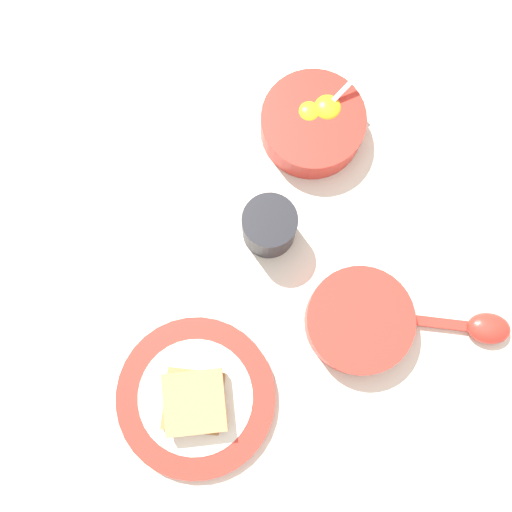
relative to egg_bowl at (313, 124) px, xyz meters
name	(u,v)px	position (x,y,z in m)	size (l,w,h in m)	color
ground_plane	(318,295)	(-0.12, 0.23, -0.03)	(3.00, 3.00, 0.00)	silver
egg_bowl	(313,124)	(0.00, 0.00, 0.00)	(0.16, 0.16, 0.08)	red
toast_plate	(196,397)	(-0.02, 0.44, -0.02)	(0.23, 0.23, 0.02)	red
toast_sandwich	(194,401)	(-0.03, 0.44, 0.01)	(0.12, 0.12, 0.03)	#9E7042
soup_spoon	(481,328)	(-0.35, 0.17, -0.01)	(0.14, 0.07, 0.03)	red
congee_bowl	(359,321)	(-0.19, 0.24, 0.00)	(0.15, 0.15, 0.05)	red
drinking_cup	(269,226)	(-0.01, 0.18, 0.02)	(0.08, 0.08, 0.08)	black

